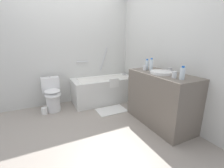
{
  "coord_description": "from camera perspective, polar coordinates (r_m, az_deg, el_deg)",
  "views": [
    {
      "loc": [
        -0.64,
        -2.27,
        1.41
      ],
      "look_at": [
        0.58,
        0.23,
        0.61
      ],
      "focal_mm": 24.55,
      "sensor_mm": 36.0,
      "label": 1
    }
  ],
  "objects": [
    {
      "name": "ground_plane",
      "position": [
        2.75,
        -9.02,
        -15.16
      ],
      "size": [
        3.91,
        3.91,
        0.0
      ],
      "primitive_type": "plane",
      "color": "#9E9389"
    },
    {
      "name": "wall_back_tiled",
      "position": [
        3.63,
        -16.17,
        13.19
      ],
      "size": [
        3.31,
        0.1,
        2.55
      ],
      "primitive_type": "cube",
      "color": "silver",
      "rests_on": "ground_plane"
    },
    {
      "name": "wall_right_mirror",
      "position": [
        3.13,
        17.94,
        12.71
      ],
      "size": [
        0.1,
        2.91,
        2.55
      ],
      "primitive_type": "cube",
      "color": "silver",
      "rests_on": "ground_plane"
    },
    {
      "name": "bathtub",
      "position": [
        3.64,
        -3.17,
        -1.82
      ],
      "size": [
        1.43,
        0.66,
        1.25
      ],
      "color": "silver",
      "rests_on": "ground_plane"
    },
    {
      "name": "toilet",
      "position": [
        3.37,
        -21.37,
        -3.68
      ],
      "size": [
        0.36,
        0.54,
        0.69
      ],
      "rotation": [
        0.0,
        0.0,
        -1.53
      ],
      "color": "white",
      "rests_on": "ground_plane"
    },
    {
      "name": "vanity_counter",
      "position": [
        2.76,
        17.59,
        -5.29
      ],
      "size": [
        0.56,
        1.19,
        0.89
      ],
      "primitive_type": "cube",
      "color": "#6B6056",
      "rests_on": "ground_plane"
    },
    {
      "name": "sink_basin",
      "position": [
        2.58,
        17.94,
        4.1
      ],
      "size": [
        0.36,
        0.36,
        0.04
      ],
      "primitive_type": "cylinder",
      "color": "white",
      "rests_on": "vanity_counter"
    },
    {
      "name": "sink_faucet",
      "position": [
        2.73,
        21.17,
        4.71
      ],
      "size": [
        0.11,
        0.15,
        0.08
      ],
      "color": "silver",
      "rests_on": "vanity_counter"
    },
    {
      "name": "water_bottle_0",
      "position": [
        2.89,
        12.86,
        7.04
      ],
      "size": [
        0.06,
        0.06,
        0.19
      ],
      "color": "silver",
      "rests_on": "vanity_counter"
    },
    {
      "name": "water_bottle_1",
      "position": [
        2.29,
        24.75,
        3.65
      ],
      "size": [
        0.07,
        0.07,
        0.19
      ],
      "color": "silver",
      "rests_on": "vanity_counter"
    },
    {
      "name": "water_bottle_2",
      "position": [
        2.8,
        14.4,
        6.96
      ],
      "size": [
        0.06,
        0.06,
        0.22
      ],
      "color": "silver",
      "rests_on": "vanity_counter"
    },
    {
      "name": "drinking_glass_0",
      "position": [
        2.35,
        22.21,
        3.26
      ],
      "size": [
        0.06,
        0.06,
        0.1
      ],
      "primitive_type": "cylinder",
      "color": "white",
      "rests_on": "vanity_counter"
    },
    {
      "name": "drinking_glass_1",
      "position": [
        2.82,
        12.14,
        5.96
      ],
      "size": [
        0.06,
        0.06,
        0.09
      ],
      "primitive_type": "cylinder",
      "color": "white",
      "rests_on": "vanity_counter"
    },
    {
      "name": "bath_mat",
      "position": [
        3.24,
        -0.25,
        -9.71
      ],
      "size": [
        0.59,
        0.39,
        0.01
      ],
      "primitive_type": "cube",
      "color": "white",
      "rests_on": "ground_plane"
    },
    {
      "name": "toilet_paper_roll",
      "position": [
        3.35,
        -23.86,
        -9.11
      ],
      "size": [
        0.11,
        0.11,
        0.14
      ],
      "primitive_type": "cylinder",
      "color": "white",
      "rests_on": "ground_plane"
    }
  ]
}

